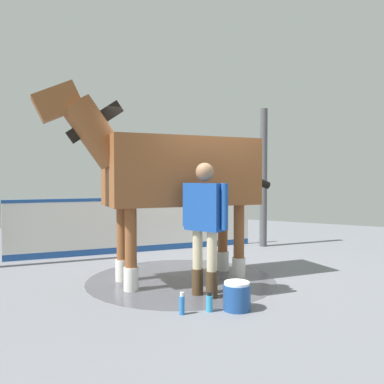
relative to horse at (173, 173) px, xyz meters
The scene contains 9 objects.
ground_plane 1.70m from the horse, 34.63° to the right, with size 16.00×16.00×0.02m, color slate.
wet_patch 1.60m from the horse, 38.17° to the right, with size 2.80×2.80×0.00m, color #4C4C54.
barrier_wall 2.64m from the horse, 48.83° to the left, with size 4.07×3.22×1.12m.
roof_post_far 3.44m from the horse, ahead, with size 0.16×0.16×3.03m, color #4C4C51.
horse is the anchor object (origin of this frame).
handler 1.07m from the horse, 121.06° to the right, with size 0.28×0.68×1.72m.
wash_bucket 2.09m from the horse, 119.20° to the right, with size 0.32×0.32×0.33m.
bottle_shampoo 2.07m from the horse, 131.38° to the right, with size 0.08×0.08×0.22m.
bottle_spray 2.08m from the horse, 144.24° to the right, with size 0.06×0.06×0.25m.
Camera 1 is at (-5.38, -2.76, 1.53)m, focal length 36.89 mm.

